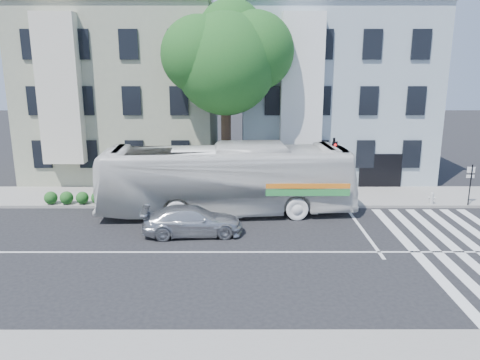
{
  "coord_description": "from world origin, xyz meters",
  "views": [
    {
      "loc": [
        0.75,
        -17.92,
        7.54
      ],
      "look_at": [
        0.79,
        2.65,
        2.4
      ],
      "focal_mm": 35.0,
      "sensor_mm": 36.0,
      "label": 1
    }
  ],
  "objects_px": {
    "sedan": "(193,221)",
    "fire_hydrant": "(432,198)",
    "bus": "(227,179)",
    "traffic_signal": "(333,164)"
  },
  "relations": [
    {
      "from": "bus",
      "to": "sedan",
      "type": "relative_size",
      "value": 2.87
    },
    {
      "from": "bus",
      "to": "fire_hydrant",
      "type": "distance_m",
      "value": 11.18
    },
    {
      "from": "bus",
      "to": "traffic_signal",
      "type": "distance_m",
      "value": 5.65
    },
    {
      "from": "traffic_signal",
      "to": "bus",
      "type": "bearing_deg",
      "value": -150.23
    },
    {
      "from": "fire_hydrant",
      "to": "traffic_signal",
      "type": "bearing_deg",
      "value": -176.27
    },
    {
      "from": "bus",
      "to": "traffic_signal",
      "type": "relative_size",
      "value": 3.4
    },
    {
      "from": "traffic_signal",
      "to": "fire_hydrant",
      "type": "distance_m",
      "value": 5.83
    },
    {
      "from": "sedan",
      "to": "traffic_signal",
      "type": "bearing_deg",
      "value": -65.82
    },
    {
      "from": "bus",
      "to": "sedan",
      "type": "height_order",
      "value": "bus"
    },
    {
      "from": "sedan",
      "to": "fire_hydrant",
      "type": "xyz_separation_m",
      "value": [
        12.5,
        4.22,
        -0.17
      ]
    }
  ]
}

